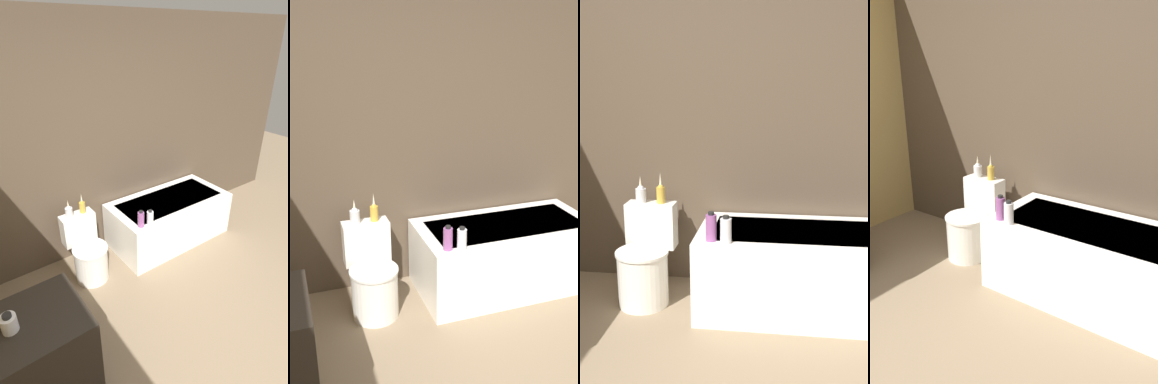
% 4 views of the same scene
% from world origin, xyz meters
% --- Properties ---
extents(wall_back_tiled, '(6.40, 0.06, 2.60)m').
position_xyz_m(wall_back_tiled, '(0.00, 2.27, 1.30)').
color(wall_back_tiled, brown).
rests_on(wall_back_tiled, ground_plane).
extents(bathtub, '(1.48, 0.74, 0.57)m').
position_xyz_m(bathtub, '(0.81, 1.85, 0.29)').
color(bathtub, white).
rests_on(bathtub, ground).
extents(toilet, '(0.37, 0.52, 0.68)m').
position_xyz_m(toilet, '(-0.34, 1.84, 0.29)').
color(toilet, white).
rests_on(toilet, ground).
extents(vase_gold, '(0.08, 0.08, 0.20)m').
position_xyz_m(vase_gold, '(-0.41, 2.03, 0.75)').
color(vase_gold, silver).
rests_on(vase_gold, toilet).
extents(vase_silver, '(0.06, 0.06, 0.23)m').
position_xyz_m(vase_silver, '(-0.26, 2.03, 0.76)').
color(vase_silver, gold).
rests_on(vase_silver, toilet).
extents(shampoo_bottle_tall, '(0.07, 0.07, 0.19)m').
position_xyz_m(shampoo_bottle_tall, '(0.19, 1.58, 0.66)').
color(shampoo_bottle_tall, '#8C4C8C').
rests_on(shampoo_bottle_tall, bathtub).
extents(shampoo_bottle_short, '(0.07, 0.07, 0.18)m').
position_xyz_m(shampoo_bottle_short, '(0.28, 1.55, 0.65)').
color(shampoo_bottle_short, silver).
rests_on(shampoo_bottle_short, bathtub).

